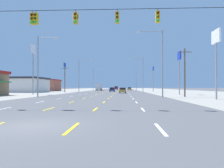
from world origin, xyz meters
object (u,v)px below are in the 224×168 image
sedan_far_right_midfar (129,89)px  suv_center_turn_far (116,88)px  sedan_center_turn_near (112,89)px  streetlight_left_row_2 (94,78)px  streetlight_right_row_2 (136,79)px  pole_sign_right_row_1 (179,61)px  pole_sign_right_row_0 (216,45)px  streetlight_right_row_1 (142,72)px  pole_sign_right_row_2 (153,73)px  streetlight_left_row_0 (40,62)px  box_truck_far_left_mid (99,87)px  pole_sign_left_row_1 (33,57)px  sedan_inner_right_nearest (123,90)px  streetlight_left_row_1 (80,73)px  streetlight_right_row_0 (160,58)px  pole_sign_left_row_2 (65,70)px

sedan_far_right_midfar → suv_center_turn_far: 20.56m
sedan_far_right_midfar → sedan_center_turn_near: bearing=-102.6°
streetlight_left_row_2 → streetlight_right_row_2: bearing=0.0°
pole_sign_right_row_1 → pole_sign_right_row_0: bearing=-90.1°
streetlight_right_row_1 → pole_sign_right_row_2: bearing=50.4°
pole_sign_right_row_2 → streetlight_left_row_0: bearing=-121.3°
pole_sign_right_row_0 → streetlight_right_row_1: 40.39m
box_truck_far_left_mid → pole_sign_left_row_1: pole_sign_left_row_1 is taller
suv_center_turn_far → pole_sign_left_row_1: 81.87m
pole_sign_right_row_0 → streetlight_left_row_2: size_ratio=0.90×
sedan_inner_right_nearest → box_truck_far_left_mid: 41.74m
streetlight_left_row_0 → streetlight_left_row_1: bearing=89.9°
sedan_inner_right_nearest → sedan_far_right_midfar: size_ratio=1.00×
streetlight_right_row_0 → sedan_inner_right_nearest: bearing=103.9°
sedan_inner_right_nearest → box_truck_far_left_mid: bearing=105.0°
pole_sign_left_row_2 → pole_sign_right_row_2: 30.99m
pole_sign_right_row_2 → streetlight_right_row_2: size_ratio=0.89×
pole_sign_left_row_2 → streetlight_right_row_1: bearing=-16.6°
streetlight_left_row_1 → streetlight_right_row_2: streetlight_left_row_1 is taller
suv_center_turn_far → pole_sign_right_row_2: 54.63m
pole_sign_right_row_1 → sedan_inner_right_nearest: bearing=138.2°
sedan_inner_right_nearest → pole_sign_right_row_1: (12.41, -11.08, 6.50)m
sedan_far_right_midfar → streetlight_right_row_2: streetlight_right_row_2 is taller
pole_sign_right_row_2 → streetlight_left_row_1: 24.37m
sedan_far_right_midfar → streetlight_left_row_1: size_ratio=0.43×
streetlight_right_row_0 → streetlight_left_row_1: 39.24m
pole_sign_right_row_0 → streetlight_right_row_1: streetlight_right_row_1 is taller
sedan_inner_right_nearest → sedan_far_right_midfar: 48.24m
pole_sign_left_row_2 → streetlight_right_row_1: (26.51, -7.89, -1.40)m
pole_sign_left_row_1 → pole_sign_right_row_1: size_ratio=1.17×
sedan_center_turn_near → pole_sign_left_row_1: (-15.97, -29.69, 7.38)m
sedan_inner_right_nearest → pole_sign_right_row_0: size_ratio=0.49×
streetlight_right_row_0 → streetlight_right_row_1: (-0.05, 34.03, 0.11)m
pole_sign_right_row_2 → streetlight_right_row_0: size_ratio=0.78×
sedan_inner_right_nearest → sedan_center_turn_near: (-3.63, 17.16, 0.00)m
pole_sign_left_row_2 → streetlight_right_row_2: size_ratio=1.08×
streetlight_right_row_1 → streetlight_left_row_0: bearing=-119.9°
pole_sign_right_row_2 → streetlight_right_row_2: (-4.20, 28.81, -0.80)m
box_truck_far_left_mid → streetlight_right_row_0: 66.95m
sedan_inner_right_nearest → streetlight_left_row_1: bearing=144.4°
sedan_inner_right_nearest → pole_sign_left_row_2: 27.92m
pole_sign_left_row_2 → pole_sign_right_row_1: 43.67m
pole_sign_right_row_1 → streetlight_right_row_0: streetlight_right_row_0 is taller
box_truck_far_left_mid → pole_sign_left_row_1: bearing=-99.5°
pole_sign_left_row_2 → streetlight_right_row_0: size_ratio=0.95×
sedan_center_turn_near → sedan_inner_right_nearest: bearing=-78.1°
pole_sign_left_row_2 → pole_sign_right_row_0: size_ratio=1.11×
pole_sign_right_row_1 → streetlight_left_row_2: (-25.83, 54.79, -1.28)m
pole_sign_left_row_1 → streetlight_right_row_1: size_ratio=1.00×
pole_sign_right_row_1 → streetlight_right_row_1: bearing=107.2°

